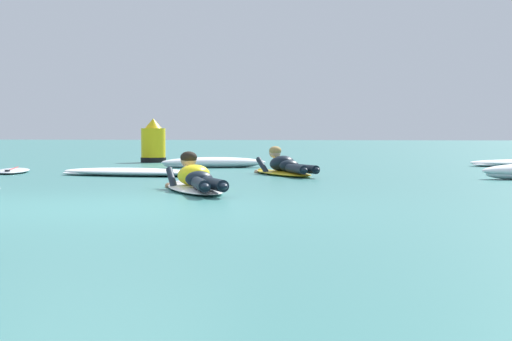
% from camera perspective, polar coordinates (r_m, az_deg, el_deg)
% --- Properties ---
extents(ground_plane, '(120.00, 120.00, 0.00)m').
position_cam_1_polar(ground_plane, '(18.56, 0.47, 0.19)').
color(ground_plane, '#387A75').
extents(surfer_near, '(1.47, 2.58, 0.54)m').
position_cam_1_polar(surfer_near, '(11.14, -3.89, -0.67)').
color(surfer_near, white).
rests_on(surfer_near, ground).
extents(surfer_far, '(1.57, 2.44, 0.55)m').
position_cam_1_polar(surfer_far, '(15.30, 1.84, 0.20)').
color(surfer_far, yellow).
rests_on(surfer_far, ground).
extents(drifting_surfboard, '(1.17, 2.05, 0.16)m').
position_cam_1_polar(drifting_surfboard, '(16.88, -15.28, -0.01)').
color(drifting_surfboard, silver).
rests_on(drifting_surfboard, ground).
extents(whitewater_front, '(2.25, 1.16, 0.22)m').
position_cam_1_polar(whitewater_front, '(18.48, -2.71, 0.50)').
color(whitewater_front, white).
rests_on(whitewater_front, ground).
extents(whitewater_back, '(2.62, 1.25, 0.13)m').
position_cam_1_polar(whitewater_back, '(15.24, -8.08, -0.10)').
color(whitewater_back, white).
rests_on(whitewater_back, ground).
extents(channel_marker_buoy, '(0.62, 0.62, 1.07)m').
position_cam_1_polar(channel_marker_buoy, '(21.83, -6.58, 1.65)').
color(channel_marker_buoy, yellow).
rests_on(channel_marker_buoy, ground).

